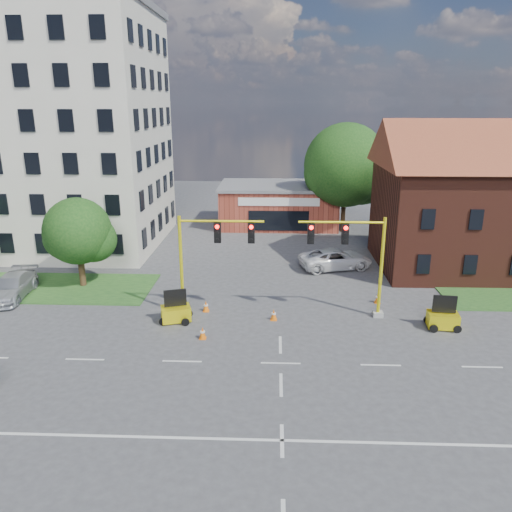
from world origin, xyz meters
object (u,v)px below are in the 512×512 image
Objects in this scene: trailer_east at (443,318)px; pickup_white at (336,259)px; signal_mast_east at (354,255)px; trailer_west at (176,312)px; signal_mast_west at (208,253)px.

pickup_white is at bearing 120.93° from trailer_east.
signal_mast_east is 3.16× the size of trailer_west.
trailer_east is at bearing -6.42° from signal_mast_west.
signal_mast_east reaches higher than pickup_white.
signal_mast_west is at bearing 121.10° from pickup_white.
signal_mast_west reaches higher than trailer_west.
signal_mast_west is 14.24m from trailer_east.
trailer_west is at bearing -175.15° from trailer_east.
signal_mast_west is 13.09m from pickup_white.
trailer_east is at bearing -18.93° from trailer_west.
trailer_west is 0.34× the size of pickup_white.
pickup_white is at bearing 89.36° from signal_mast_east.
signal_mast_east is (8.71, 0.00, 0.00)m from signal_mast_west.
trailer_east is (15.62, -0.34, 0.00)m from trailer_west.
pickup_white is (0.10, 9.15, -3.13)m from signal_mast_east.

